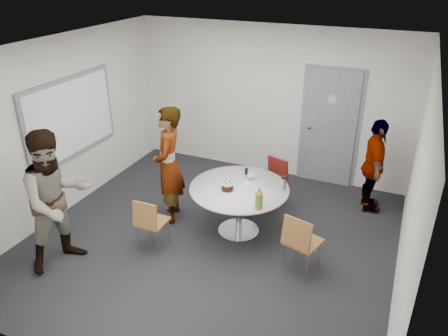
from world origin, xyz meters
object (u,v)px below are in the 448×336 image
at_px(chair_near_left, 149,220).
at_px(person_left, 57,200).
at_px(table, 240,194).
at_px(person_right, 374,166).
at_px(chair_far, 274,178).
at_px(chair_near_right, 300,239).
at_px(whiteboard, 72,118).
at_px(door, 329,128).
at_px(person_main, 169,165).

xyz_separation_m(chair_near_left, person_left, (-0.90, -0.67, 0.46)).
distance_m(table, chair_near_left, 1.33).
relative_size(table, person_right, 0.93).
bearing_deg(chair_far, chair_near_right, 136.01).
bearing_deg(table, person_left, -140.28).
xyz_separation_m(whiteboard, person_left, (0.89, -1.40, -0.51)).
height_order(chair_near_left, chair_near_right, chair_near_right).
bearing_deg(door, person_left, -125.94).
bearing_deg(chair_far, whiteboard, 37.39).
bearing_deg(table, door, 69.43).
distance_m(chair_near_right, person_right, 2.12).
relative_size(person_main, person_right, 1.19).
height_order(chair_near_left, chair_far, chair_far).
bearing_deg(person_right, table, 118.14).
relative_size(chair_near_right, person_left, 0.45).
relative_size(door, chair_near_left, 2.69).
xyz_separation_m(person_left, person_right, (3.52, 3.01, -0.18)).
height_order(table, person_left, person_left).
bearing_deg(person_right, person_main, 105.38).
relative_size(table, person_left, 0.76).
bearing_deg(person_main, whiteboard, -106.63).
relative_size(chair_far, person_main, 0.45).
bearing_deg(chair_near_left, person_right, 40.92).
height_order(chair_near_right, person_left, person_left).
xyz_separation_m(door, table, (-0.80, -2.13, -0.39)).
bearing_deg(chair_near_left, whiteboard, 156.87).
distance_m(door, chair_near_right, 2.74).
height_order(door, chair_near_right, door).
distance_m(door, chair_near_left, 3.54).
xyz_separation_m(whiteboard, person_right, (4.41, 1.60, -0.69)).
bearing_deg(chair_near_right, person_main, -177.74).
relative_size(table, chair_far, 1.73).
bearing_deg(chair_far, person_main, 54.12).
xyz_separation_m(person_main, person_right, (2.77, 1.51, -0.14)).
bearing_deg(chair_near_left, chair_near_right, 8.57).
bearing_deg(whiteboard, chair_far, 20.20).
relative_size(door, person_main, 1.17).
xyz_separation_m(chair_far, person_left, (-2.08, -2.49, 0.44)).
distance_m(door, person_left, 4.55).
relative_size(whiteboard, chair_near_right, 2.23).
height_order(chair_far, person_left, person_left).
height_order(door, chair_far, door).
bearing_deg(person_left, person_main, -4.25).
distance_m(chair_near_left, person_left, 1.21).
height_order(table, person_main, person_main).
bearing_deg(chair_near_right, chair_near_left, -155.36).
height_order(whiteboard, chair_near_right, whiteboard).
bearing_deg(whiteboard, person_main, 3.25).
xyz_separation_m(door, whiteboard, (-3.56, -2.28, 0.42)).
bearing_deg(whiteboard, door, 32.66).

